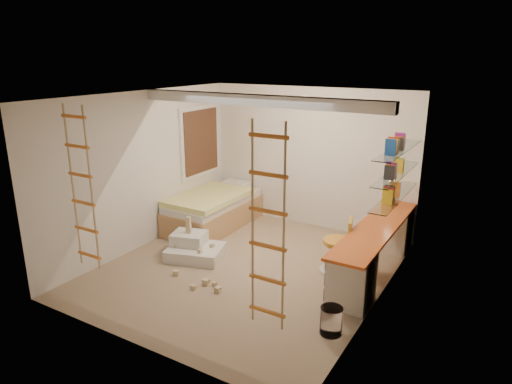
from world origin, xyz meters
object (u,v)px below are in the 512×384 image
Objects in this scene: desk at (375,248)px; swivel_chair at (339,253)px; play_platform at (194,248)px; bed at (214,210)px.

desk is 3.23× the size of swivel_chair.
desk is at bearing 31.87° from swivel_chair.
desk reaches higher than play_platform.
bed is at bearing 112.31° from play_platform.
bed is at bearing 173.51° from desk.
desk is at bearing 19.20° from play_platform.
desk is 2.84m from play_platform.
swivel_chair is (2.75, -0.64, -0.01)m from bed.
play_platform is at bearing -67.69° from bed.
swivel_chair is at bearing -13.16° from bed.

